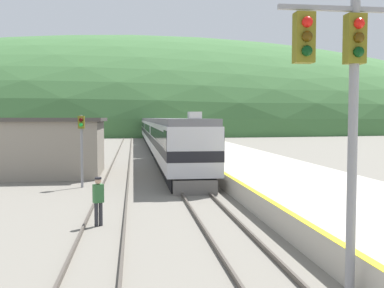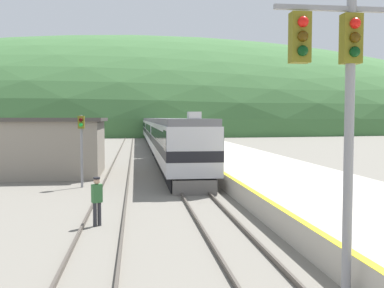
% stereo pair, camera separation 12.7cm
% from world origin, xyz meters
% --- Properties ---
extents(track_main, '(1.52, 180.00, 0.16)m').
position_xyz_m(track_main, '(0.00, 70.00, 0.08)').
color(track_main, '#4C443D').
rests_on(track_main, ground).
extents(track_siding, '(1.52, 180.00, 0.16)m').
position_xyz_m(track_siding, '(-4.18, 70.00, 0.08)').
color(track_siding, '#4C443D').
rests_on(track_siding, ground).
extents(platform, '(6.96, 140.00, 0.91)m').
position_xyz_m(platform, '(5.20, 50.00, 0.45)').
color(platform, '#BCB5A5').
rests_on(platform, ground).
extents(distant_hills, '(239.34, 107.70, 55.80)m').
position_xyz_m(distant_hills, '(0.00, 136.09, 0.00)').
color(distant_hills, '#3D6B38').
rests_on(distant_hills, ground).
extents(station_shed, '(7.74, 7.11, 3.94)m').
position_xyz_m(station_shed, '(-8.97, 26.60, 1.99)').
color(station_shed, gray).
rests_on(station_shed, ground).
extents(express_train_lead_car, '(2.96, 21.95, 4.25)m').
position_xyz_m(express_train_lead_car, '(0.00, 27.94, 2.13)').
color(express_train_lead_car, black).
rests_on(express_train_lead_car, ground).
extents(carriage_second, '(2.95, 22.09, 3.89)m').
position_xyz_m(carriage_second, '(0.00, 51.07, 2.12)').
color(carriage_second, black).
rests_on(carriage_second, ground).
extents(carriage_third, '(2.95, 22.09, 3.89)m').
position_xyz_m(carriage_third, '(0.00, 74.04, 2.12)').
color(carriage_third, black).
rests_on(carriage_third, ground).
extents(carriage_fourth, '(2.95, 22.09, 3.89)m').
position_xyz_m(carriage_fourth, '(0.00, 97.02, 2.12)').
color(carriage_fourth, black).
rests_on(carriage_fourth, ground).
extents(signal_mast_main, '(3.30, 0.42, 7.07)m').
position_xyz_m(signal_mast_main, '(1.44, 3.73, 4.83)').
color(signal_mast_main, gray).
rests_on(signal_mast_main, ground).
extents(signal_post_siding, '(0.36, 0.42, 4.09)m').
position_xyz_m(signal_post_siding, '(-6.02, 20.69, 2.93)').
color(signal_post_siding, gray).
rests_on(signal_post_siding, ground).
extents(track_worker, '(0.42, 0.36, 1.79)m').
position_xyz_m(track_worker, '(-4.40, 11.32, 1.03)').
color(track_worker, '#2D2D33').
rests_on(track_worker, ground).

